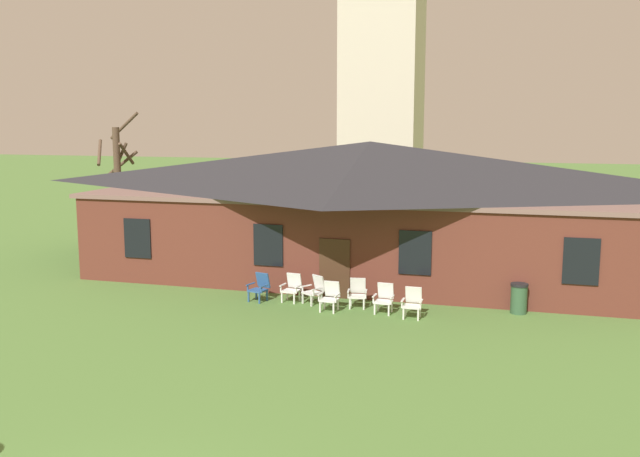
{
  "coord_description": "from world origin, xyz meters",
  "views": [
    {
      "loc": [
        5.8,
        -8.0,
        6.13
      ],
      "look_at": [
        0.97,
        8.91,
        3.39
      ],
      "focal_mm": 38.73,
      "sensor_mm": 36.0,
      "label": 1
    }
  ],
  "objects_px": {
    "lawn_chair_near_door": "(292,287)",
    "lawn_chair_middle": "(330,296)",
    "lawn_chair_far_side": "(384,298)",
    "lawn_chair_by_porch": "(260,286)",
    "trash_bin": "(519,298)",
    "lawn_chair_under_eave": "(413,302)",
    "lawn_chair_left_end": "(315,289)",
    "lawn_chair_right_end": "(358,292)"
  },
  "relations": [
    {
      "from": "lawn_chair_far_side",
      "to": "trash_bin",
      "type": "distance_m",
      "value": 4.33
    },
    {
      "from": "lawn_chair_middle",
      "to": "lawn_chair_far_side",
      "type": "bearing_deg",
      "value": 7.93
    },
    {
      "from": "lawn_chair_right_end",
      "to": "trash_bin",
      "type": "height_order",
      "value": "trash_bin"
    },
    {
      "from": "lawn_chair_near_door",
      "to": "trash_bin",
      "type": "bearing_deg",
      "value": 4.25
    },
    {
      "from": "lawn_chair_middle",
      "to": "lawn_chair_under_eave",
      "type": "height_order",
      "value": "same"
    },
    {
      "from": "lawn_chair_far_side",
      "to": "lawn_chair_under_eave",
      "type": "relative_size",
      "value": 1.0
    },
    {
      "from": "lawn_chair_near_door",
      "to": "lawn_chair_middle",
      "type": "relative_size",
      "value": 1.0
    },
    {
      "from": "lawn_chair_left_end",
      "to": "lawn_chair_far_side",
      "type": "xyz_separation_m",
      "value": [
        2.48,
        -0.48,
        0.0
      ]
    },
    {
      "from": "lawn_chair_far_side",
      "to": "lawn_chair_middle",
      "type": "bearing_deg",
      "value": -172.07
    },
    {
      "from": "lawn_chair_far_side",
      "to": "trash_bin",
      "type": "height_order",
      "value": "trash_bin"
    },
    {
      "from": "lawn_chair_near_door",
      "to": "lawn_chair_middle",
      "type": "height_order",
      "value": "same"
    },
    {
      "from": "lawn_chair_right_end",
      "to": "lawn_chair_near_door",
      "type": "bearing_deg",
      "value": 177.44
    },
    {
      "from": "lawn_chair_middle",
      "to": "lawn_chair_under_eave",
      "type": "relative_size",
      "value": 1.0
    },
    {
      "from": "lawn_chair_middle",
      "to": "lawn_chair_far_side",
      "type": "distance_m",
      "value": 1.76
    },
    {
      "from": "lawn_chair_by_porch",
      "to": "lawn_chair_under_eave",
      "type": "relative_size",
      "value": 1.0
    },
    {
      "from": "lawn_chair_far_side",
      "to": "trash_bin",
      "type": "relative_size",
      "value": 0.98
    },
    {
      "from": "lawn_chair_middle",
      "to": "lawn_chair_right_end",
      "type": "relative_size",
      "value": 1.0
    },
    {
      "from": "lawn_chair_by_porch",
      "to": "lawn_chair_left_end",
      "type": "relative_size",
      "value": 1.0
    },
    {
      "from": "lawn_chair_right_end",
      "to": "lawn_chair_far_side",
      "type": "relative_size",
      "value": 1.0
    },
    {
      "from": "lawn_chair_by_porch",
      "to": "lawn_chair_right_end",
      "type": "height_order",
      "value": "same"
    },
    {
      "from": "lawn_chair_near_door",
      "to": "trash_bin",
      "type": "xyz_separation_m",
      "value": [
        7.5,
        0.56,
        -0.0
      ]
    },
    {
      "from": "lawn_chair_near_door",
      "to": "lawn_chair_middle",
      "type": "distance_m",
      "value": 1.76
    },
    {
      "from": "lawn_chair_far_side",
      "to": "trash_bin",
      "type": "bearing_deg",
      "value": 14.84
    },
    {
      "from": "lawn_chair_by_porch",
      "to": "trash_bin",
      "type": "relative_size",
      "value": 0.98
    },
    {
      "from": "lawn_chair_near_door",
      "to": "lawn_chair_middle",
      "type": "xyz_separation_m",
      "value": [
        1.57,
        -0.79,
        0.0
      ]
    },
    {
      "from": "lawn_chair_near_door",
      "to": "lawn_chair_under_eave",
      "type": "xyz_separation_m",
      "value": [
        4.28,
        -0.84,
        0.0
      ]
    },
    {
      "from": "lawn_chair_right_end",
      "to": "lawn_chair_by_porch",
      "type": "bearing_deg",
      "value": -177.7
    },
    {
      "from": "lawn_chair_near_door",
      "to": "lawn_chair_far_side",
      "type": "xyz_separation_m",
      "value": [
        3.32,
        -0.55,
        0.0
      ]
    },
    {
      "from": "lawn_chair_by_porch",
      "to": "trash_bin",
      "type": "xyz_separation_m",
      "value": [
        8.59,
        0.8,
        -0.0
      ]
    },
    {
      "from": "lawn_chair_middle",
      "to": "lawn_chair_under_eave",
      "type": "distance_m",
      "value": 2.7
    },
    {
      "from": "lawn_chair_near_door",
      "to": "lawn_chair_under_eave",
      "type": "relative_size",
      "value": 1.0
    },
    {
      "from": "lawn_chair_by_porch",
      "to": "lawn_chair_under_eave",
      "type": "bearing_deg",
      "value": -6.4
    },
    {
      "from": "lawn_chair_by_porch",
      "to": "lawn_chair_near_door",
      "type": "relative_size",
      "value": 1.0
    },
    {
      "from": "lawn_chair_near_door",
      "to": "trash_bin",
      "type": "relative_size",
      "value": 0.98
    },
    {
      "from": "lawn_chair_right_end",
      "to": "lawn_chair_far_side",
      "type": "bearing_deg",
      "value": -24.34
    },
    {
      "from": "lawn_chair_far_side",
      "to": "lawn_chair_right_end",
      "type": "bearing_deg",
      "value": 155.66
    },
    {
      "from": "lawn_chair_right_end",
      "to": "lawn_chair_under_eave",
      "type": "bearing_deg",
      "value": -20.76
    },
    {
      "from": "lawn_chair_near_door",
      "to": "lawn_chair_under_eave",
      "type": "distance_m",
      "value": 4.36
    },
    {
      "from": "lawn_chair_near_door",
      "to": "trash_bin",
      "type": "height_order",
      "value": "trash_bin"
    },
    {
      "from": "trash_bin",
      "to": "lawn_chair_under_eave",
      "type": "bearing_deg",
      "value": -156.52
    },
    {
      "from": "lawn_chair_near_door",
      "to": "lawn_chair_by_porch",
      "type": "bearing_deg",
      "value": -167.59
    },
    {
      "from": "lawn_chair_left_end",
      "to": "lawn_chair_middle",
      "type": "relative_size",
      "value": 1.0
    }
  ]
}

